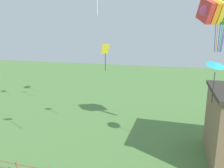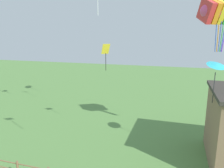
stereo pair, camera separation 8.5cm
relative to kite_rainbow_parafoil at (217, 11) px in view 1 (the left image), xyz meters
name	(u,v)px [view 1 (the left image)]	position (x,y,z in m)	size (l,w,h in m)	color
kite_rainbow_parafoil	(217,11)	(0.00, 0.00, 0.00)	(3.08, 2.79, 3.73)	#E54C8C
kite_cyan_delta	(216,66)	(-0.06, -2.27, -3.52)	(1.60, 1.59, 2.75)	#2DB2C6
kite_yellow_diamond	(105,52)	(-8.06, -0.41, -2.98)	(0.73, 0.72, 2.17)	yellow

